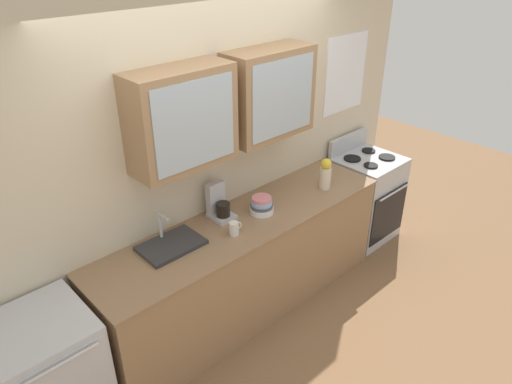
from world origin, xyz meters
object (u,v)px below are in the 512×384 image
at_px(bowl_stack, 261,205).
at_px(dishwasher, 52,377).
at_px(vase, 326,174).
at_px(sink_faucet, 171,244).
at_px(coffee_maker, 219,205).
at_px(cup_near_sink, 234,228).
at_px(stove_range, 365,197).

height_order(bowl_stack, dishwasher, bowl_stack).
xyz_separation_m(vase, dishwasher, (-2.53, 0.08, -0.59)).
relative_size(sink_faucet, vase, 1.58).
distance_m(dishwasher, coffee_maker, 1.65).
bearing_deg(vase, cup_near_sink, -179.81).
xyz_separation_m(dishwasher, coffee_maker, (1.54, 0.19, 0.56)).
distance_m(stove_range, dishwasher, 3.33).
bearing_deg(vase, sink_faucet, 172.86).
distance_m(vase, cup_near_sink, 1.07).
xyz_separation_m(vase, coffee_maker, (-0.98, 0.27, -0.03)).
height_order(vase, cup_near_sink, vase).
relative_size(stove_range, cup_near_sink, 9.63).
relative_size(stove_range, sink_faucet, 2.40).
height_order(sink_faucet, cup_near_sink, sink_faucet).
relative_size(dishwasher, coffee_maker, 3.09).
bearing_deg(sink_faucet, stove_range, -2.59).
height_order(sink_faucet, dishwasher, sink_faucet).
relative_size(bowl_stack, dishwasher, 0.22).
xyz_separation_m(stove_range, cup_near_sink, (-1.87, -0.09, 0.49)).
xyz_separation_m(stove_range, bowl_stack, (-1.50, 0.00, 0.51)).
height_order(stove_range, cup_near_sink, stove_range).
distance_m(sink_faucet, coffee_maker, 0.54).
bearing_deg(stove_range, coffee_maker, 174.04).
height_order(sink_faucet, vase, vase).
distance_m(sink_faucet, vase, 1.52).
relative_size(sink_faucet, coffee_maker, 1.55).
relative_size(vase, dishwasher, 0.32).
distance_m(stove_range, coffee_maker, 1.88).
bearing_deg(coffee_maker, vase, -15.42).
height_order(sink_faucet, coffee_maker, coffee_maker).
bearing_deg(cup_near_sink, sink_faucet, 156.52).
distance_m(vase, coffee_maker, 1.02).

